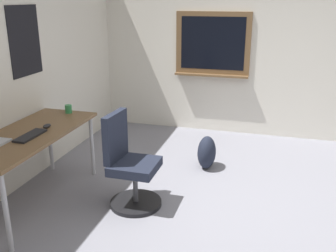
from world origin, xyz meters
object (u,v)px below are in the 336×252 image
object	(u,v)px
desk	(29,140)
backpack	(207,152)
keyboard	(30,136)
computer_mouse	(47,126)
coffee_mug	(68,109)
office_chair	(129,167)

from	to	relation	value
desk	backpack	distance (m)	2.06
keyboard	backpack	world-z (taller)	keyboard
desk	computer_mouse	distance (m)	0.23
keyboard	computer_mouse	bearing A→B (deg)	0.00
computer_mouse	coffee_mug	size ratio (longest dim) A/B	1.13
keyboard	coffee_mug	size ratio (longest dim) A/B	4.02
backpack	coffee_mug	bearing A→B (deg)	111.78
office_chair	coffee_mug	bearing A→B (deg)	62.23
computer_mouse	coffee_mug	world-z (taller)	coffee_mug
coffee_mug	backpack	world-z (taller)	coffee_mug
keyboard	computer_mouse	xyz separation A→B (m)	(0.28, 0.00, 0.01)
office_chair	computer_mouse	size ratio (longest dim) A/B	9.13
coffee_mug	backpack	size ratio (longest dim) A/B	0.23
desk	keyboard	bearing A→B (deg)	-134.11
coffee_mug	backpack	xyz separation A→B (m)	(0.59, -1.49, -0.60)
desk	keyboard	xyz separation A→B (m)	(-0.08, -0.08, 0.08)
computer_mouse	backpack	distance (m)	1.90
computer_mouse	keyboard	bearing A→B (deg)	180.00
desk	backpack	world-z (taller)	desk
desk	coffee_mug	xyz separation A→B (m)	(0.71, -0.03, 0.11)
desk	coffee_mug	distance (m)	0.72
desk	backpack	bearing A→B (deg)	-49.29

